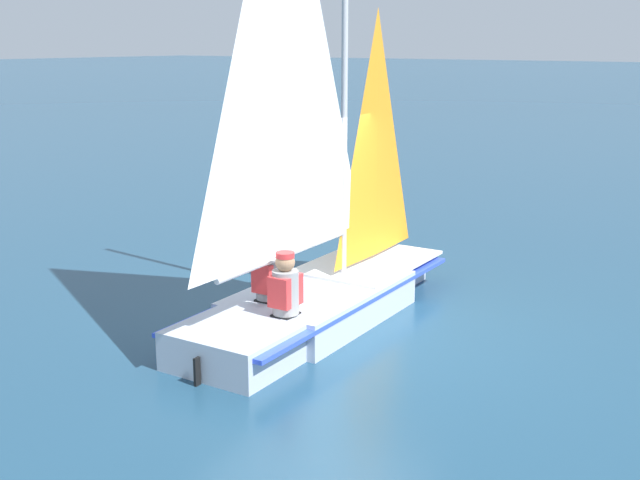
# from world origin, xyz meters

# --- Properties ---
(ground_plane) EXTENTS (260.00, 260.00, 0.00)m
(ground_plane) POSITION_xyz_m (0.00, 0.00, 0.00)
(ground_plane) COLOR navy
(sailboat_main) EXTENTS (4.74, 1.68, 5.99)m
(sailboat_main) POSITION_xyz_m (-0.07, -0.00, 0.90)
(sailboat_main) COLOR #B2BCCC
(sailboat_main) RESTS_ON ground_plane
(sailor_helm) EXTENTS (0.35, 0.31, 1.16)m
(sailor_helm) POSITION_xyz_m (-0.79, 0.19, 0.63)
(sailor_helm) COLOR black
(sailor_helm) RESTS_ON ground_plane
(sailor_crew) EXTENTS (0.35, 0.31, 1.16)m
(sailor_crew) POSITION_xyz_m (-1.11, -0.30, 0.63)
(sailor_crew) COLOR black
(sailor_crew) RESTS_ON ground_plane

